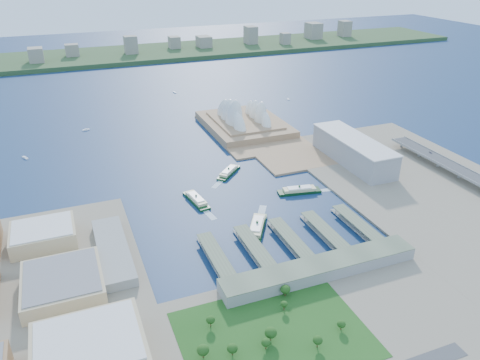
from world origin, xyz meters
name	(u,v)px	position (x,y,z in m)	size (l,w,h in m)	color
ground	(251,213)	(0.00, 0.00, 0.00)	(3000.00, 3000.00, 0.00)	#0D2040
west_land	(22,327)	(-250.00, -105.00, 1.50)	(220.00, 390.00, 3.00)	gray
south_land	(350,332)	(0.00, -210.00, 1.50)	(720.00, 180.00, 3.00)	gray
east_land	(440,196)	(240.00, -50.00, 1.50)	(240.00, 500.00, 3.00)	gray
peninsula	(250,131)	(107.50, 260.00, 1.50)	(135.00, 220.00, 3.00)	#997653
far_shore	(122,55)	(0.00, 980.00, 6.00)	(2200.00, 260.00, 12.00)	#2D4926
opera_house	(245,111)	(105.00, 280.00, 32.00)	(134.00, 180.00, 58.00)	white
toaster_building	(353,151)	(195.00, 80.00, 20.50)	(45.00, 155.00, 35.00)	gray
west_buildings	(20,287)	(-250.00, -70.00, 16.50)	(200.00, 280.00, 27.00)	#966F4B
ferry_wharves	(290,240)	(14.00, -75.00, 4.65)	(184.00, 90.00, 9.30)	#535F48
terminal_building	(320,269)	(15.00, -135.00, 9.00)	(200.00, 28.00, 12.00)	gray
park	(274,327)	(-60.00, -190.00, 11.00)	(150.00, 110.00, 16.00)	#194714
far_skyline	(122,45)	(0.00, 960.00, 39.50)	(1900.00, 140.00, 55.00)	gray
ferry_a	(196,198)	(-52.47, 51.78, 5.10)	(13.74, 53.98, 10.21)	black
ferry_b	(229,171)	(13.53, 113.29, 4.89)	(13.17, 51.75, 9.79)	black
ferry_c	(257,225)	(-7.79, -35.89, 5.77)	(15.53, 61.01, 11.54)	black
ferry_d	(299,189)	(78.65, 26.19, 5.31)	(14.29, 56.12, 10.61)	black
boat_a	(25,158)	(-253.85, 277.52, 1.36)	(3.52, 14.10, 2.72)	white
boat_b	(86,130)	(-156.85, 370.19, 1.54)	(4.00, 11.44, 3.09)	white
boat_c	(288,99)	(256.42, 408.36, 1.36)	(3.54, 12.12, 2.73)	white
boat_e	(175,92)	(46.93, 547.60, 1.50)	(3.88, 12.21, 3.00)	white
car_c	(431,153)	(304.00, 41.62, 15.53)	(1.90, 4.67, 1.35)	slate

